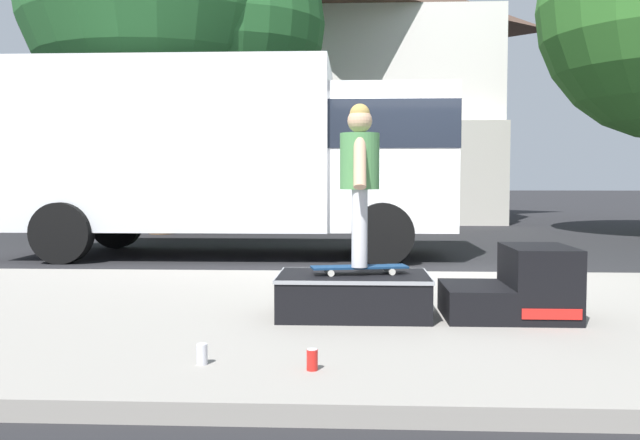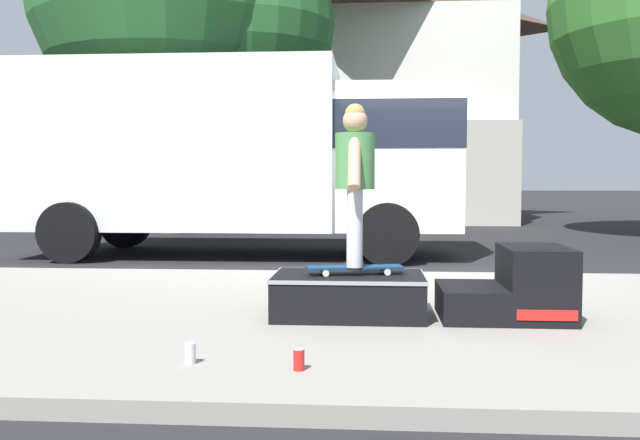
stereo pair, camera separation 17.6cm
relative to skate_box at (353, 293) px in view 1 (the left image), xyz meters
name	(u,v)px [view 1 (the left image)]	position (x,y,z in m)	size (l,w,h in m)	color
ground_plane	(423,276)	(0.89, 3.27, -0.30)	(140.00, 140.00, 0.00)	black
sidewalk_slab	(459,318)	(0.89, 0.27, -0.24)	(50.00, 5.00, 0.12)	gray
skate_box	(353,293)	(0.00, 0.00, 0.00)	(1.23, 0.80, 0.34)	black
kicker_ramp	(519,288)	(1.33, 0.00, 0.05)	(1.01, 0.77, 0.58)	black
skateboard	(359,267)	(0.05, -0.01, 0.21)	(0.80, 0.36, 0.07)	navy
skater_kid	(360,171)	(0.05, -0.01, 0.99)	(0.32, 0.67, 1.31)	silver
soda_can	(202,354)	(-0.91, -1.53, -0.12)	(0.07, 0.07, 0.13)	silver
soda_can_b	(312,360)	(-0.24, -1.62, -0.12)	(0.07, 0.07, 0.13)	red
box_truck	(235,150)	(-1.91, 5.47, 1.40)	(6.91, 2.63, 3.05)	silver
house_behind	(342,87)	(-0.38, 17.05, 3.94)	(9.54, 8.22, 8.40)	silver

